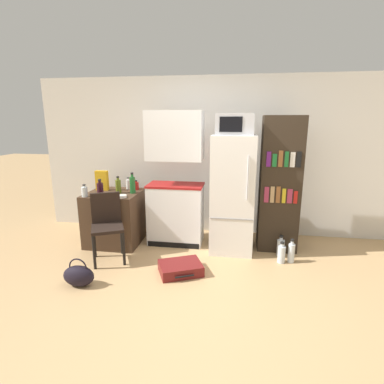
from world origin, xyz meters
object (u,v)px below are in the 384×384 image
Objects in this scene: bottle_green_tall at (132,185)px; bottle_wine_dark at (100,189)px; side_table at (115,218)px; handbag at (79,276)px; water_bottle_back at (291,253)px; bookshelf at (280,185)px; suitcase_large_flat at (180,268)px; kitchen_hutch at (175,184)px; bottle_milk_white at (129,184)px; cereal_box at (102,180)px; bottle_ketchup_red at (136,186)px; microwave at (235,124)px; chair at (107,220)px; refrigerator at (232,194)px; bowl at (122,196)px; bottle_olive_oil at (118,186)px; water_bottle_front at (281,254)px; water_bottle_middle at (281,247)px; bottle_clear_short at (85,192)px.

bottle_wine_dark is at bearing -144.16° from bottle_green_tall.
side_table reaches higher than handbag.
water_bottle_back is (2.26, -0.29, -0.78)m from bottle_green_tall.
bookshelf is 3.09× the size of suitcase_large_flat.
kitchen_hutch reaches higher than bottle_milk_white.
kitchen_hutch is 6.56× the size of cereal_box.
bottle_ketchup_red reaches higher than side_table.
microwave reaches higher than bottle_milk_white.
bottle_ketchup_red is 0.41× the size of handbag.
chair is (-0.15, -0.77, -0.31)m from bottle_ketchup_red.
side_table is 2.19× the size of handbag.
bottle_green_tall is 0.46m from bottle_wine_dark.
refrigerator reaches higher than handbag.
bottle_wine_dark is 0.33m from bowl.
bottle_olive_oil is at bearing 173.94° from water_bottle_back.
bottle_milk_white is 0.30× the size of suitcase_large_flat.
refrigerator is 1.04m from water_bottle_front.
bottle_olive_oil is at bearing 177.78° from water_bottle_middle.
microwave is 1.99× the size of bottle_olive_oil.
bottle_clear_short is 0.49× the size of handbag.
bookshelf is at bearing 0.89° from kitchen_hutch.
bottle_wine_dark reaches higher than chair.
microwave is 2.84× the size of bottle_clear_short.
water_bottle_middle is at bearing 86.13° from water_bottle_front.
chair is (-0.18, -0.55, -0.38)m from bottle_green_tall.
bookshelf reaches higher than handbag.
bottle_ketchup_red is at bearing 82.65° from handbag.
chair is (0.35, -0.66, -0.40)m from cereal_box.
bottle_milk_white is at bearing 87.63° from handbag.
chair reaches higher than side_table.
bottle_clear_short reaches higher than water_bottle_back.
bowl is at bearing 178.60° from water_bottle_front.
bottle_wine_dark is (-1.83, -0.31, 0.07)m from refrigerator.
kitchen_hutch is 7.86× the size of bottle_olive_oil.
handbag is 2.66m from water_bottle_back.
kitchen_hutch reaches higher than refrigerator.
chair is (-0.02, -0.80, -0.33)m from bottle_milk_white.
cereal_box is 0.83× the size of handbag.
water_bottle_front is at bearing -20.39° from chair.
bottle_ketchup_red reaches higher than handbag.
bottle_green_tall reaches higher than bottle_olive_oil.
side_table is at bearing 132.53° from bowl.
refrigerator is 1.67m from bottle_olive_oil.
bottle_clear_short is at bearing -179.68° from water_bottle_back.
bottle_milk_white is 0.20× the size of chair.
water_bottle_front is (0.02, -0.49, -0.83)m from bookshelf.
microwave reaches higher than bottle_green_tall.
water_bottle_back is at bearing -14.82° from kitchen_hutch.
water_bottle_back is at bearing -0.46° from bottle_wine_dark.
bookshelf is 0.96m from water_bottle_front.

